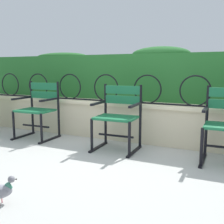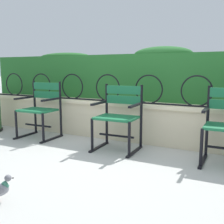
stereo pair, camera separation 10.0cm
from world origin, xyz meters
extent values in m
plane|color=#ADADA8|center=(0.00, 0.00, 0.00)|extent=(60.00, 60.00, 0.00)
cube|color=beige|center=(0.00, 0.96, 0.26)|extent=(6.30, 0.35, 0.53)
cube|color=beige|center=(0.00, 0.96, 0.55)|extent=(6.30, 0.41, 0.05)
cylinder|color=black|center=(0.00, 0.89, 0.59)|extent=(5.78, 0.02, 0.02)
torus|color=black|center=(-2.45, 0.89, 0.79)|extent=(0.42, 0.02, 0.42)
torus|color=black|center=(-1.79, 0.89, 0.79)|extent=(0.42, 0.02, 0.42)
torus|color=black|center=(-1.13, 0.89, 0.79)|extent=(0.42, 0.02, 0.42)
torus|color=black|center=(-0.46, 0.89, 0.79)|extent=(0.42, 0.02, 0.42)
torus|color=black|center=(0.20, 0.89, 0.79)|extent=(0.42, 0.02, 0.42)
torus|color=black|center=(0.86, 0.89, 0.79)|extent=(0.42, 0.02, 0.42)
cube|color=#236028|center=(0.00, 1.38, 0.94)|extent=(6.17, 0.48, 0.73)
ellipsoid|color=#215924|center=(-1.64, 1.38, 1.30)|extent=(1.06, 0.43, 0.13)
ellipsoid|color=#215725|center=(0.24, 1.38, 1.30)|extent=(0.93, 0.43, 0.23)
cube|color=#19663D|center=(-1.43, 0.24, 0.44)|extent=(0.53, 0.14, 0.03)
cube|color=#19663D|center=(-1.43, 0.38, 0.44)|extent=(0.53, 0.14, 0.03)
cube|color=#19663D|center=(-1.43, 0.51, 0.44)|extent=(0.53, 0.14, 0.03)
cube|color=#19663D|center=(-1.44, 0.62, 0.80)|extent=(0.53, 0.04, 0.11)
cube|color=#19663D|center=(-1.44, 0.62, 0.66)|extent=(0.53, 0.04, 0.11)
cylinder|color=black|center=(-1.17, 0.62, 0.44)|extent=(0.04, 0.04, 0.88)
cylinder|color=black|center=(-1.16, 0.19, 0.22)|extent=(0.04, 0.04, 0.44)
cube|color=black|center=(-1.17, 0.38, 0.01)|extent=(0.05, 0.52, 0.02)
cube|color=black|center=(-1.17, 0.38, 0.62)|extent=(0.05, 0.40, 0.03)
cylinder|color=black|center=(-1.70, 0.61, 0.44)|extent=(0.04, 0.04, 0.88)
cylinder|color=black|center=(-1.69, 0.18, 0.22)|extent=(0.04, 0.04, 0.44)
cube|color=black|center=(-1.69, 0.37, 0.01)|extent=(0.05, 0.52, 0.02)
cube|color=black|center=(-1.69, 0.37, 0.62)|extent=(0.05, 0.40, 0.03)
cylinder|color=black|center=(-1.43, 0.38, 0.20)|extent=(0.50, 0.04, 0.03)
cube|color=#19663D|center=(-0.04, 0.22, 0.44)|extent=(0.52, 0.15, 0.03)
cube|color=#19663D|center=(-0.05, 0.36, 0.44)|extent=(0.52, 0.15, 0.03)
cube|color=#19663D|center=(-0.05, 0.49, 0.44)|extent=(0.52, 0.15, 0.03)
cube|color=#19663D|center=(-0.06, 0.60, 0.79)|extent=(0.52, 0.05, 0.11)
cube|color=#19663D|center=(-0.06, 0.60, 0.65)|extent=(0.52, 0.05, 0.11)
cylinder|color=black|center=(0.20, 0.61, 0.43)|extent=(0.04, 0.04, 0.87)
cylinder|color=black|center=(0.22, 0.18, 0.22)|extent=(0.04, 0.04, 0.44)
cube|color=black|center=(0.21, 0.37, 0.01)|extent=(0.06, 0.52, 0.02)
cube|color=black|center=(0.21, 0.37, 0.62)|extent=(0.05, 0.40, 0.03)
cylinder|color=black|center=(-0.32, 0.59, 0.43)|extent=(0.04, 0.04, 0.87)
cylinder|color=black|center=(-0.30, 0.16, 0.22)|extent=(0.04, 0.04, 0.44)
cube|color=black|center=(-0.31, 0.35, 0.01)|extent=(0.06, 0.52, 0.02)
cube|color=black|center=(-0.31, 0.35, 0.62)|extent=(0.05, 0.40, 0.03)
cylinder|color=black|center=(-0.05, 0.36, 0.20)|extent=(0.49, 0.05, 0.03)
cylinder|color=black|center=(1.06, 0.64, 0.44)|extent=(0.04, 0.04, 0.88)
cylinder|color=black|center=(1.07, 0.21, 0.22)|extent=(0.04, 0.04, 0.44)
cube|color=black|center=(1.06, 0.40, 0.01)|extent=(0.05, 0.52, 0.02)
cube|color=black|center=(1.06, 0.40, 0.62)|extent=(0.05, 0.40, 0.03)
ellipsoid|color=gray|center=(-0.26, -1.38, 0.11)|extent=(0.20, 0.21, 0.11)
cylinder|color=#2D6B56|center=(-0.21, -1.33, 0.14)|extent=(0.07, 0.07, 0.06)
sphere|color=slate|center=(-0.19, -1.31, 0.20)|extent=(0.06, 0.06, 0.06)
cone|color=black|center=(-0.17, -1.29, 0.19)|extent=(0.03, 0.03, 0.01)
cylinder|color=#C6515B|center=(-0.26, -1.36, 0.03)|extent=(0.01, 0.01, 0.05)
camera|label=1|loc=(1.45, -2.84, 1.08)|focal=43.86mm
camera|label=2|loc=(1.54, -2.80, 1.08)|focal=43.86mm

